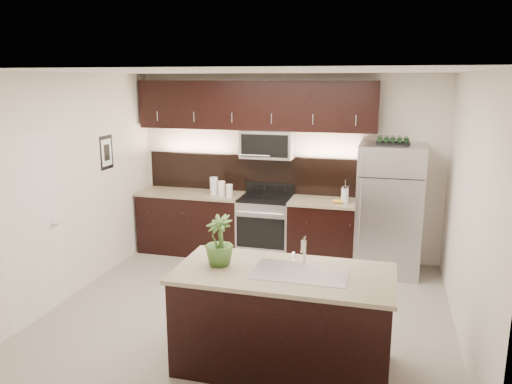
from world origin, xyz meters
TOP-DOWN VIEW (x-y plane):
  - ground at (0.00, 0.00)m, footprint 4.50×4.50m
  - room_walls at (-0.11, -0.04)m, footprint 4.52×4.02m
  - counter_run at (-0.46, 1.69)m, footprint 3.51×0.65m
  - upper_fixtures at (-0.43, 1.84)m, footprint 3.49×0.40m
  - island at (0.60, -1.07)m, footprint 1.96×0.96m
  - sink_faucet at (0.75, -1.06)m, footprint 0.84×0.50m
  - refrigerator at (1.49, 1.63)m, footprint 0.86×0.77m
  - wine_rack at (1.49, 1.63)m, footprint 0.44×0.27m
  - plant at (-0.01, -1.07)m, footprint 0.35×0.35m
  - canisters at (-0.93, 1.61)m, footprint 0.38×0.20m
  - french_press at (0.89, 1.64)m, footprint 0.11×0.11m
  - bananas at (0.77, 1.61)m, footprint 0.19×0.17m

SIDE VIEW (x-z plane):
  - ground at x=0.00m, z-range 0.00..0.00m
  - counter_run at x=-0.46m, z-range 0.00..0.94m
  - island at x=0.60m, z-range 0.00..0.94m
  - refrigerator at x=1.49m, z-range 0.00..1.78m
  - sink_faucet at x=0.75m, z-range 0.81..1.10m
  - bananas at x=0.77m, z-range 0.94..0.99m
  - canisters at x=-0.93m, z-range 0.92..1.19m
  - french_press at x=0.89m, z-range 0.90..1.21m
  - plant at x=-0.01m, z-range 0.94..1.41m
  - room_walls at x=-0.11m, z-range 0.34..3.05m
  - wine_rack at x=1.49m, z-range 1.77..1.88m
  - upper_fixtures at x=-0.43m, z-range 1.31..2.97m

